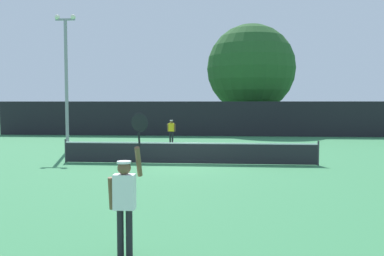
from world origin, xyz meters
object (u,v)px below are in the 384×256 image
(player_serving, at_px, (125,193))
(player_receiving, at_px, (171,129))
(light_pole, at_px, (66,74))
(parked_car_near, at_px, (130,122))
(tennis_ball, at_px, (158,157))
(parked_car_mid, at_px, (171,123))
(parked_car_far, at_px, (275,124))
(large_tree, at_px, (251,69))

(player_serving, height_order, player_receiving, player_serving)
(light_pole, distance_m, parked_car_near, 19.59)
(tennis_ball, bearing_deg, player_receiving, 92.78)
(player_serving, xyz_separation_m, parked_car_near, (-8.07, 34.56, -0.36))
(player_serving, relative_size, player_receiving, 1.66)
(parked_car_near, bearing_deg, player_serving, -75.94)
(light_pole, bearing_deg, parked_car_near, 92.89)
(player_serving, distance_m, parked_car_mid, 32.11)
(player_serving, xyz_separation_m, tennis_ball, (-1.56, 12.89, -1.10))
(parked_car_mid, distance_m, parked_car_far, 9.77)
(player_receiving, height_order, light_pole, light_pole)
(light_pole, bearing_deg, large_tree, 55.90)
(parked_car_far, bearing_deg, parked_car_mid, 172.80)
(light_pole, bearing_deg, parked_car_mid, 77.50)
(parked_car_near, relative_size, parked_car_mid, 0.97)
(player_serving, relative_size, light_pole, 0.34)
(player_receiving, bearing_deg, parked_car_near, -65.91)
(parked_car_near, distance_m, parked_car_far, 14.73)
(large_tree, distance_m, parked_car_near, 13.47)
(parked_car_mid, bearing_deg, player_receiving, -88.59)
(player_serving, relative_size, large_tree, 0.26)
(player_serving, relative_size, tennis_ball, 37.66)
(player_receiving, relative_size, large_tree, 0.15)
(player_serving, bearing_deg, player_receiving, 95.33)
(tennis_ball, height_order, light_pole, light_pole)
(player_serving, distance_m, parked_car_far, 32.18)
(player_receiving, bearing_deg, parked_car_far, -127.84)
(player_receiving, relative_size, parked_car_far, 0.35)
(tennis_ball, relative_size, parked_car_far, 0.02)
(tennis_ball, height_order, parked_car_near, parked_car_near)
(player_serving, xyz_separation_m, parked_car_mid, (-3.41, 31.93, -0.36))
(parked_car_near, distance_m, parked_car_mid, 5.35)
(light_pole, bearing_deg, tennis_ball, -23.77)
(player_serving, relative_size, parked_car_mid, 0.58)
(player_receiving, distance_m, tennis_ball, 8.05)
(light_pole, xyz_separation_m, parked_car_near, (-0.97, 19.23, -3.57))
(parked_car_mid, bearing_deg, player_serving, -90.05)
(player_receiving, bearing_deg, parked_car_mid, -82.43)
(parked_car_near, relative_size, parked_car_far, 0.97)
(parked_car_mid, bearing_deg, light_pole, -108.65)
(player_serving, distance_m, tennis_ball, 13.03)
(tennis_ball, distance_m, light_pole, 7.43)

